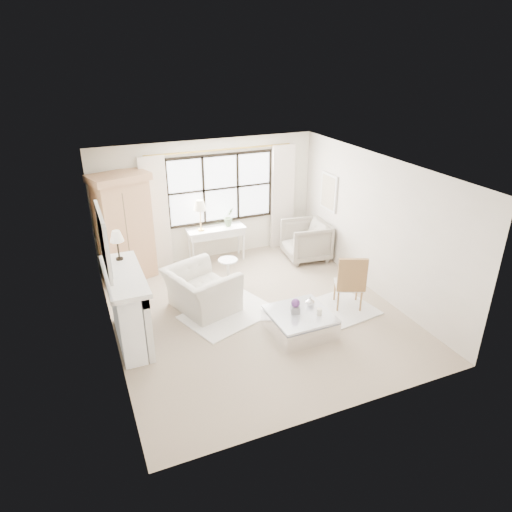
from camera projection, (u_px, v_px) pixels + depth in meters
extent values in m
plane|color=tan|center=(256.00, 313.00, 8.43)|extent=(5.50, 5.50, 0.00)
plane|color=white|center=(256.00, 168.00, 7.30)|extent=(5.50, 5.50, 0.00)
plane|color=white|center=(208.00, 201.00, 10.17)|extent=(5.00, 0.00, 5.00)
plane|color=beige|center=(343.00, 328.00, 5.56)|extent=(5.00, 0.00, 5.00)
plane|color=beige|center=(106.00, 271.00, 6.98)|extent=(0.00, 5.50, 5.50)
plane|color=beige|center=(376.00, 226.00, 8.75)|extent=(0.00, 5.50, 5.50)
cube|color=silver|center=(221.00, 188.00, 10.15)|extent=(2.40, 0.02, 1.50)
cylinder|color=#AB893B|center=(220.00, 150.00, 9.74)|extent=(3.30, 0.04, 0.04)
cube|color=silver|center=(156.00, 214.00, 9.71)|extent=(0.55, 0.10, 2.47)
cube|color=white|center=(282.00, 197.00, 10.77)|extent=(0.55, 0.10, 2.47)
cube|color=white|center=(126.00, 311.00, 7.37)|extent=(0.34, 1.50, 1.18)
cube|color=silver|center=(137.00, 312.00, 7.46)|extent=(0.03, 1.22, 0.97)
cube|color=black|center=(139.00, 322.00, 7.55)|extent=(0.06, 0.52, 0.50)
cube|color=white|center=(124.00, 276.00, 7.13)|extent=(0.58, 1.66, 0.08)
cube|color=silver|center=(103.00, 241.00, 6.79)|extent=(0.05, 1.15, 0.95)
cube|color=silver|center=(105.00, 241.00, 6.80)|extent=(0.02, 1.00, 0.80)
cube|color=silver|center=(329.00, 192.00, 10.08)|extent=(0.04, 0.62, 0.82)
cube|color=#C2B496|center=(328.00, 192.00, 10.07)|extent=(0.01, 0.52, 0.72)
cylinder|color=black|center=(120.00, 259.00, 7.56)|extent=(0.12, 0.12, 0.03)
cylinder|color=black|center=(118.00, 250.00, 7.49)|extent=(0.03, 0.03, 0.30)
cone|color=beige|center=(116.00, 236.00, 7.39)|extent=(0.22, 0.22, 0.18)
cube|color=tan|center=(125.00, 231.00, 9.29)|extent=(1.13, 0.87, 2.10)
cube|color=tan|center=(118.00, 177.00, 8.83)|extent=(1.28, 1.00, 0.14)
cube|color=silver|center=(216.00, 233.00, 10.20)|extent=(1.24, 0.42, 0.14)
cube|color=silver|center=(216.00, 229.00, 10.16)|extent=(1.30, 0.46, 0.06)
cylinder|color=#B3883E|center=(201.00, 230.00, 10.02)|extent=(0.14, 0.14, 0.03)
cylinder|color=#B3883E|center=(200.00, 219.00, 9.92)|extent=(0.02, 0.02, 0.46)
cone|color=beige|center=(200.00, 205.00, 9.78)|extent=(0.28, 0.28, 0.22)
imported|color=#576E49|center=(229.00, 217.00, 10.19)|extent=(0.27, 0.23, 0.43)
cylinder|color=silver|center=(228.00, 281.00, 9.55)|extent=(0.26, 0.26, 0.03)
cylinder|color=silver|center=(228.00, 271.00, 9.45)|extent=(0.06, 0.06, 0.44)
cylinder|color=white|center=(228.00, 260.00, 9.35)|extent=(0.40, 0.40, 0.03)
cube|color=white|center=(229.00, 314.00, 8.37)|extent=(1.87, 1.59, 0.03)
cube|color=silver|center=(334.00, 311.00, 8.46)|extent=(1.61, 1.30, 0.03)
imported|color=beige|center=(201.00, 290.00, 8.40)|extent=(1.38, 1.48, 0.79)
imported|color=gray|center=(306.00, 240.00, 10.43)|extent=(1.08, 1.05, 0.88)
cube|color=beige|center=(349.00, 285.00, 8.44)|extent=(0.62, 0.61, 0.07)
cube|color=#A37644|center=(352.00, 275.00, 8.10)|extent=(0.46, 0.24, 0.60)
cube|color=white|center=(300.00, 324.00, 7.80)|extent=(1.01, 1.01, 0.32)
cube|color=silver|center=(300.00, 314.00, 7.71)|extent=(1.01, 1.01, 0.04)
cube|color=gray|center=(295.00, 310.00, 7.69)|extent=(0.19, 0.19, 0.11)
sphere|color=#5B2E73|center=(296.00, 303.00, 7.64)|extent=(0.15, 0.15, 0.15)
cylinder|color=silver|center=(319.00, 312.00, 7.62)|extent=(0.09, 0.09, 0.12)
imported|color=silver|center=(310.00, 301.00, 7.89)|extent=(0.19, 0.19, 0.17)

